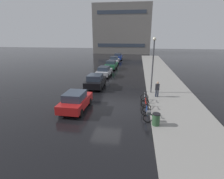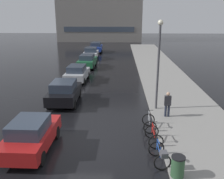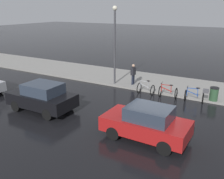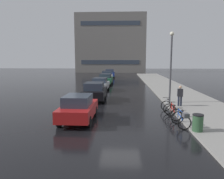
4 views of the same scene
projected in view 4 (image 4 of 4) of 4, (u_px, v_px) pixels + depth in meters
ground_plane at (121, 120)px, 13.44m from camera, size 140.00×140.00×0.00m
sidewalk_kerb at (178, 94)px, 23.04m from camera, size 4.80×60.00×0.14m
bicycle_nearest at (182, 119)px, 11.80m from camera, size 0.86×1.43×0.99m
bicycle_second at (173, 112)px, 13.63m from camera, size 0.83×1.18×0.98m
bicycle_third at (167, 107)px, 15.18m from camera, size 0.75×1.07×1.01m
car_red at (78, 108)px, 13.03m from camera, size 1.91×3.92×1.59m
car_black at (94, 91)px, 19.44m from camera, size 1.96×3.93×1.64m
car_silver at (100, 84)px, 25.39m from camera, size 1.99×3.98×1.54m
car_green at (106, 79)px, 31.39m from camera, size 1.99×4.12×1.58m
car_white at (107, 76)px, 37.02m from camera, size 2.02×3.85×1.65m
car_blue at (110, 73)px, 43.35m from camera, size 2.02×4.29×1.63m
pedestrian at (180, 95)px, 16.58m from camera, size 0.42×0.28×1.70m
streetlamp at (171, 61)px, 17.55m from camera, size 0.34×0.34×5.85m
trash_bin at (198, 124)px, 10.85m from camera, size 0.54×0.54×1.00m
building_facade_main at (111, 44)px, 61.16m from camera, size 18.63×9.40×15.54m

